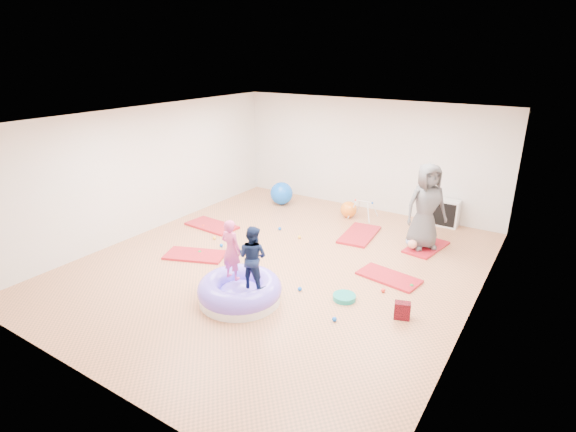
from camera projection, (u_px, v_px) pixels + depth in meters
The scene contains 19 objects.
room at pixel (279, 195), 8.24m from camera, with size 7.01×8.01×2.81m.
gym_mat_front_left at pixel (195, 255), 9.05m from camera, with size 1.18×0.59×0.05m, color red.
gym_mat_mid_left at pixel (212, 226), 10.57m from camera, with size 1.24×0.62×0.05m, color red.
gym_mat_center_back at pixel (359, 235), 10.05m from camera, with size 1.28×0.64×0.05m, color red.
gym_mat_right at pixel (389, 277), 8.16m from camera, with size 1.10×0.55×0.05m, color red.
gym_mat_rear_right at pixel (426, 247), 9.42m from camera, with size 1.11×0.55×0.05m, color red.
inflatable_cushion at pixel (240, 291), 7.40m from camera, with size 1.39×1.39×0.44m.
child_pink at pixel (231, 247), 7.25m from camera, with size 0.38×0.25×1.03m, color #DF4B8C.
child_navy at pixel (253, 254), 6.99m from camera, with size 0.50×0.39×1.03m, color #0E193C.
adult_caregiver at pixel (426, 206), 9.08m from camera, with size 0.87×0.57×1.78m, color #474649.
infant at pixel (414, 243), 9.27m from camera, with size 0.39×0.40×0.23m.
ball_pit_balls at pixel (278, 257), 8.93m from camera, with size 5.11×2.72×0.08m.
exercise_ball_blue at pixel (282, 193), 12.02m from camera, with size 0.60×0.60×0.60m, color blue.
exercise_ball_orange at pixel (349, 209), 11.11m from camera, with size 0.41×0.41×0.41m, color orange.
infant_play_gym at pixel (364, 207), 10.98m from camera, with size 0.59×0.56×0.45m.
cube_shelf at pixel (445, 213), 10.53m from camera, with size 0.64×0.32×0.64m.
balance_disc at pixel (344, 297), 7.46m from camera, with size 0.38×0.38×0.09m, color #148C81.
backpack at pixel (402, 311), 6.91m from camera, with size 0.24×0.15×0.28m, color maroon.
yellow_toy at pixel (188, 255), 9.07m from camera, with size 0.22×0.22×0.03m, color yellow.
Camera 1 is at (4.37, -6.54, 3.90)m, focal length 28.00 mm.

